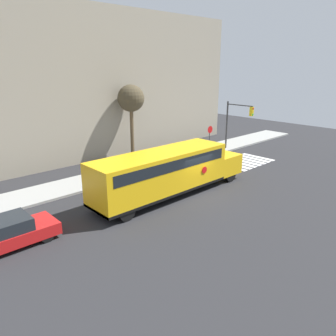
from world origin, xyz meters
TOP-DOWN VIEW (x-y plane):
  - ground_plane at (0.00, 0.00)m, footprint 60.00×60.00m
  - sidewalk_strip at (0.00, 6.50)m, footprint 44.00×3.00m
  - building_backdrop at (0.00, 13.00)m, footprint 32.00×4.00m
  - crosswalk_stripes at (8.59, 2.00)m, footprint 4.70×3.20m
  - school_bus at (-1.53, 0.89)m, footprint 11.40×2.57m
  - parked_car at (-10.97, 1.35)m, footprint 4.21×1.80m
  - stop_sign at (7.88, 5.37)m, footprint 0.64×0.10m
  - traffic_light at (10.82, 4.76)m, footprint 0.28×2.88m
  - tree_near_sidewalk at (2.49, 9.76)m, footprint 2.31×2.31m

SIDE VIEW (x-z plane):
  - ground_plane at x=0.00m, z-range 0.00..0.00m
  - crosswalk_stripes at x=8.59m, z-range 0.00..0.01m
  - sidewalk_strip at x=0.00m, z-range 0.00..0.15m
  - parked_car at x=-10.97m, z-range 0.00..1.37m
  - school_bus at x=-1.53m, z-range 0.22..3.15m
  - stop_sign at x=7.88m, z-range 0.40..3.13m
  - traffic_light at x=10.82m, z-range 0.77..5.43m
  - tree_near_sidewalk at x=2.49m, z-range 1.92..8.29m
  - building_backdrop at x=0.00m, z-range 0.00..12.62m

